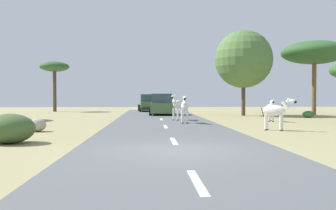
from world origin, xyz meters
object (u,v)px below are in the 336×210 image
object	(u,v)px
car_0	(162,105)
rock_2	(37,125)
zebra_1	(276,111)
zebra_0	(177,105)
bush_0	(308,114)
zebra_3	(185,106)
tree_3	(314,53)
car_1	(148,103)
tree_0	(244,59)
tree_4	(55,68)
bush_2	(10,129)
zebra_2	(270,108)

from	to	relation	value
car_0	rock_2	bearing A→B (deg)	-112.00
zebra_1	rock_2	size ratio (longest dim) A/B	1.90
zebra_1	zebra_0	bearing A→B (deg)	-116.40
bush_0	zebra_3	bearing A→B (deg)	-148.83
tree_3	car_1	bearing A→B (deg)	150.35
tree_0	tree_3	size ratio (longest dim) A/B	1.12
tree_4	zebra_0	bearing A→B (deg)	-53.23
tree_3	bush_2	xyz separation A→B (m)	(-18.49, -18.12, -4.72)
car_0	bush_2	xyz separation A→B (m)	(-5.67, -18.28, -0.35)
car_1	bush_0	distance (m)	16.65
zebra_3	tree_3	bearing A→B (deg)	-134.70
tree_4	bush_2	xyz separation A→B (m)	(5.09, -26.54, -4.02)
zebra_3	tree_4	bearing A→B (deg)	-51.22
zebra_0	car_0	bearing A→B (deg)	-58.09
zebra_1	rock_2	distance (m)	10.73
car_0	car_1	world-z (taller)	same
zebra_1	zebra_2	xyz separation A→B (m)	(1.75, 6.07, -0.06)
zebra_0	car_1	distance (m)	15.01
tree_0	bush_2	bearing A→B (deg)	-125.28
zebra_3	car_1	distance (m)	17.77
zebra_0	car_1	world-z (taller)	car_1
zebra_1	zebra_3	bearing A→B (deg)	-104.44
tree_4	zebra_1	bearing A→B (deg)	-55.37
zebra_0	bush_2	size ratio (longest dim) A/B	1.00
rock_2	bush_2	bearing A→B (deg)	-85.38
zebra_3	car_0	xyz separation A→B (m)	(-0.96, 9.89, -0.14)
tree_3	zebra_0	bearing A→B (deg)	-150.00
zebra_2	tree_3	bearing A→B (deg)	-123.28
tree_4	car_0	bearing A→B (deg)	-37.52
zebra_3	zebra_1	bearing A→B (deg)	137.39
car_1	bush_2	xyz separation A→B (m)	(-4.57, -26.04, -0.35)
zebra_2	car_1	bearing A→B (deg)	-58.92
zebra_3	bush_0	distance (m)	11.34
zebra_0	car_0	size ratio (longest dim) A/B	0.38
zebra_3	tree_4	world-z (taller)	tree_4
car_1	tree_0	world-z (taller)	tree_0
zebra_1	bush_2	xyz separation A→B (m)	(-10.37, -4.15, -0.41)
tree_0	bush_2	distance (m)	21.64
car_1	bush_0	bearing A→B (deg)	130.84
tree_0	bush_2	size ratio (longest dim) A/B	4.20
zebra_0	bush_0	world-z (taller)	zebra_0
car_1	zebra_3	bearing A→B (deg)	92.62
rock_2	tree_0	bearing A→B (deg)	46.19
car_1	tree_4	xyz separation A→B (m)	(-9.66, 0.50, 3.67)
tree_3	tree_4	bearing A→B (deg)	160.35
tree_3	zebra_3	bearing A→B (deg)	-140.63
bush_0	rock_2	xyz separation A→B (m)	(-16.65, -10.04, 0.04)
tree_0	rock_2	xyz separation A→B (m)	(-12.62, -13.15, -4.28)
tree_3	bush_0	xyz separation A→B (m)	(-2.18, -3.87, -4.96)
zebra_1	bush_0	world-z (taller)	zebra_1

